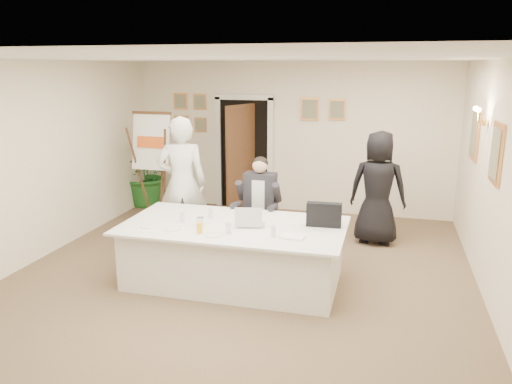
{
  "coord_description": "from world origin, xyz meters",
  "views": [
    {
      "loc": [
        1.78,
        -5.71,
        2.7
      ],
      "look_at": [
        0.1,
        0.6,
        1.06
      ],
      "focal_mm": 35.0,
      "sensor_mm": 36.0,
      "label": 1
    }
  ],
  "objects_px": {
    "laptop": "(251,214)",
    "oj_glass": "(200,228)",
    "laptop_bag": "(324,215)",
    "steel_jug": "(200,222)",
    "potted_palm": "(148,173)",
    "standing_woman": "(378,188)",
    "flip_chart": "(155,173)",
    "standing_man": "(182,183)",
    "conference_table": "(234,253)",
    "seated_man": "(259,205)",
    "paper_stack": "(293,237)"
  },
  "relations": [
    {
      "from": "seated_man",
      "to": "laptop",
      "type": "distance_m",
      "value": 1.1
    },
    {
      "from": "laptop",
      "to": "oj_glass",
      "type": "height_order",
      "value": "laptop"
    },
    {
      "from": "seated_man",
      "to": "standing_man",
      "type": "height_order",
      "value": "standing_man"
    },
    {
      "from": "laptop_bag",
      "to": "flip_chart",
      "type": "bearing_deg",
      "value": 146.7
    },
    {
      "from": "laptop",
      "to": "standing_man",
      "type": "bearing_deg",
      "value": 130.9
    },
    {
      "from": "conference_table",
      "to": "standing_woman",
      "type": "bearing_deg",
      "value": 49.47
    },
    {
      "from": "conference_table",
      "to": "standing_man",
      "type": "relative_size",
      "value": 1.39
    },
    {
      "from": "laptop",
      "to": "laptop_bag",
      "type": "xyz_separation_m",
      "value": [
        0.88,
        0.18,
        0.01
      ]
    },
    {
      "from": "laptop",
      "to": "oj_glass",
      "type": "distance_m",
      "value": 0.69
    },
    {
      "from": "laptop_bag",
      "to": "standing_woman",
      "type": "bearing_deg",
      "value": 68.42
    },
    {
      "from": "flip_chart",
      "to": "laptop",
      "type": "bearing_deg",
      "value": -41.68
    },
    {
      "from": "oj_glass",
      "to": "potted_palm",
      "type": "bearing_deg",
      "value": 125.0
    },
    {
      "from": "flip_chart",
      "to": "laptop_bag",
      "type": "height_order",
      "value": "flip_chart"
    },
    {
      "from": "seated_man",
      "to": "standing_woman",
      "type": "height_order",
      "value": "standing_woman"
    },
    {
      "from": "steel_jug",
      "to": "potted_palm",
      "type": "bearing_deg",
      "value": 126.04
    },
    {
      "from": "oj_glass",
      "to": "conference_table",
      "type": "bearing_deg",
      "value": 56.43
    },
    {
      "from": "standing_woman",
      "to": "seated_man",
      "type": "bearing_deg",
      "value": 32.29
    },
    {
      "from": "potted_palm",
      "to": "laptop",
      "type": "xyz_separation_m",
      "value": [
        2.98,
        -3.07,
        0.26
      ]
    },
    {
      "from": "conference_table",
      "to": "potted_palm",
      "type": "distance_m",
      "value": 4.17
    },
    {
      "from": "laptop_bag",
      "to": "potted_palm",
      "type": "bearing_deg",
      "value": 140.38
    },
    {
      "from": "laptop_bag",
      "to": "oj_glass",
      "type": "relative_size",
      "value": 3.32
    },
    {
      "from": "potted_palm",
      "to": "steel_jug",
      "type": "xyz_separation_m",
      "value": [
        2.38,
        -3.27,
        0.18
      ]
    },
    {
      "from": "conference_table",
      "to": "laptop",
      "type": "xyz_separation_m",
      "value": [
        0.22,
        0.03,
        0.52
      ]
    },
    {
      "from": "steel_jug",
      "to": "paper_stack",
      "type": "bearing_deg",
      "value": -7.21
    },
    {
      "from": "flip_chart",
      "to": "standing_woman",
      "type": "height_order",
      "value": "flip_chart"
    },
    {
      "from": "laptop_bag",
      "to": "paper_stack",
      "type": "bearing_deg",
      "value": -121.62
    },
    {
      "from": "oj_glass",
      "to": "steel_jug",
      "type": "bearing_deg",
      "value": 110.14
    },
    {
      "from": "standing_man",
      "to": "standing_woman",
      "type": "distance_m",
      "value": 3.0
    },
    {
      "from": "potted_palm",
      "to": "steel_jug",
      "type": "relative_size",
      "value": 11.85
    },
    {
      "from": "conference_table",
      "to": "flip_chart",
      "type": "distance_m",
      "value": 3.01
    },
    {
      "from": "seated_man",
      "to": "paper_stack",
      "type": "xyz_separation_m",
      "value": [
        0.77,
        -1.42,
        0.06
      ]
    },
    {
      "from": "standing_woman",
      "to": "laptop",
      "type": "height_order",
      "value": "standing_woman"
    },
    {
      "from": "standing_man",
      "to": "potted_palm",
      "type": "height_order",
      "value": "standing_man"
    },
    {
      "from": "seated_man",
      "to": "steel_jug",
      "type": "distance_m",
      "value": 1.35
    },
    {
      "from": "steel_jug",
      "to": "standing_man",
      "type": "bearing_deg",
      "value": 121.95
    },
    {
      "from": "standing_man",
      "to": "potted_palm",
      "type": "xyz_separation_m",
      "value": [
        -1.63,
        2.07,
        -0.35
      ]
    },
    {
      "from": "paper_stack",
      "to": "oj_glass",
      "type": "height_order",
      "value": "oj_glass"
    },
    {
      "from": "seated_man",
      "to": "oj_glass",
      "type": "height_order",
      "value": "seated_man"
    },
    {
      "from": "flip_chart",
      "to": "laptop",
      "type": "height_order",
      "value": "flip_chart"
    },
    {
      "from": "seated_man",
      "to": "potted_palm",
      "type": "xyz_separation_m",
      "value": [
        -2.81,
        2.0,
        -0.08
      ]
    },
    {
      "from": "standing_woman",
      "to": "steel_jug",
      "type": "relative_size",
      "value": 16.14
    },
    {
      "from": "conference_table",
      "to": "oj_glass",
      "type": "relative_size",
      "value": 21.49
    },
    {
      "from": "conference_table",
      "to": "potted_palm",
      "type": "height_order",
      "value": "potted_palm"
    },
    {
      "from": "conference_table",
      "to": "laptop_bag",
      "type": "xyz_separation_m",
      "value": [
        1.11,
        0.22,
        0.53
      ]
    },
    {
      "from": "oj_glass",
      "to": "steel_jug",
      "type": "height_order",
      "value": "oj_glass"
    },
    {
      "from": "laptop_bag",
      "to": "paper_stack",
      "type": "relative_size",
      "value": 1.6
    },
    {
      "from": "steel_jug",
      "to": "laptop",
      "type": "bearing_deg",
      "value": 17.96
    },
    {
      "from": "conference_table",
      "to": "steel_jug",
      "type": "relative_size",
      "value": 25.4
    },
    {
      "from": "flip_chart",
      "to": "laptop_bag",
      "type": "xyz_separation_m",
      "value": [
        3.2,
        -1.88,
        0.03
      ]
    },
    {
      "from": "conference_table",
      "to": "flip_chart",
      "type": "bearing_deg",
      "value": 134.98
    }
  ]
}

